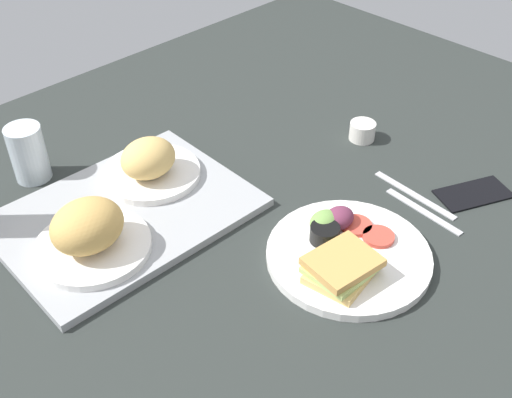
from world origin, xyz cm
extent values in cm
cube|color=#282D2B|center=(0.00, 0.00, -1.50)|extent=(190.00, 150.00, 3.00)
cube|color=#9EA0A3|center=(-15.52, 19.88, 0.80)|extent=(45.85, 34.17, 1.60)
cylinder|color=white|center=(-25.52, 14.88, 2.30)|extent=(20.02, 20.02, 1.40)
ellipsoid|color=tan|center=(-25.80, 14.72, 7.30)|extent=(12.61, 10.89, 8.60)
cylinder|color=white|center=(-5.52, 24.88, 2.30)|extent=(19.40, 19.40, 1.40)
ellipsoid|color=#DBB266|center=(-6.35, 24.03, 6.75)|extent=(11.00, 9.50, 7.50)
cylinder|color=white|center=(5.25, -16.37, 0.80)|extent=(28.37, 28.37, 1.60)
cube|color=#DBB266|center=(-0.43, -18.93, 2.30)|extent=(12.34, 10.70, 1.40)
cube|color=#B2C66B|center=(-0.43, -18.93, 3.50)|extent=(11.08, 9.09, 1.00)
cube|color=tan|center=(-0.43, -18.93, 4.70)|extent=(12.06, 10.34, 1.40)
cylinder|color=#D14738|center=(11.63, -17.79, 2.00)|extent=(5.60, 5.60, 0.80)
cylinder|color=#D14738|center=(11.20, -13.25, 2.00)|extent=(5.60, 5.60, 0.80)
cylinder|color=black|center=(4.54, -11.41, 3.10)|extent=(5.20, 5.20, 3.00)
cylinder|color=#EFEACC|center=(4.54, -11.41, 4.20)|extent=(4.26, 4.26, 0.60)
ellipsoid|color=#729E4C|center=(6.67, -9.56, 3.40)|extent=(6.00, 4.80, 3.60)
ellipsoid|color=#6B2D47|center=(9.22, -10.70, 3.40)|extent=(6.00, 4.80, 3.60)
cylinder|color=silver|center=(-21.38, 43.16, 5.80)|extent=(7.04, 7.04, 11.60)
cylinder|color=silver|center=(36.92, 5.32, 2.00)|extent=(5.60, 5.60, 4.00)
cube|color=#B7B7BC|center=(25.25, -18.37, 0.25)|extent=(2.74, 17.06, 0.50)
cube|color=#B7B7BC|center=(28.25, -14.37, 0.25)|extent=(2.77, 19.05, 0.50)
cube|color=black|center=(36.66, -22.32, 0.40)|extent=(16.09, 12.57, 0.80)
camera|label=1|loc=(-60.10, -59.91, 75.13)|focal=43.50mm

